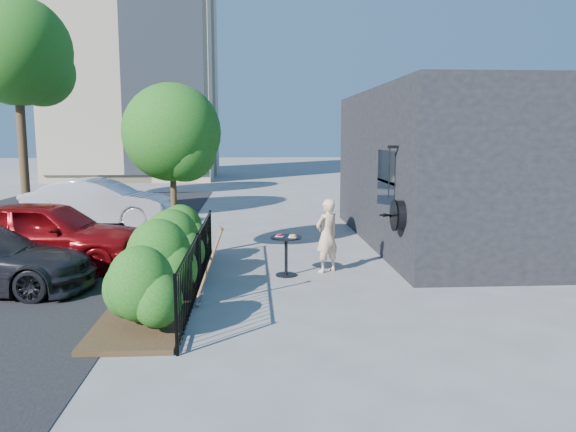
{
  "coord_description": "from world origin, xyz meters",
  "views": [
    {
      "loc": [
        -0.5,
        -10.04,
        2.86
      ],
      "look_at": [
        0.22,
        1.29,
        1.2
      ],
      "focal_mm": 35.0,
      "sensor_mm": 36.0,
      "label": 1
    }
  ],
  "objects": [
    {
      "name": "street_tree_far",
      "position": [
        -9.94,
        13.96,
        5.92
      ],
      "size": [
        4.4,
        4.4,
        8.28
      ],
      "color": "#3F2B19",
      "rests_on": "ground"
    },
    {
      "name": "fence",
      "position": [
        -1.5,
        0.0,
        0.56
      ],
      "size": [
        0.05,
        6.05,
        1.1
      ],
      "color": "black",
      "rests_on": "ground"
    },
    {
      "name": "ground",
      "position": [
        0.0,
        0.0,
        0.0
      ],
      "size": [
        120.0,
        120.0,
        0.0
      ],
      "primitive_type": "plane",
      "color": "gray",
      "rests_on": "ground"
    },
    {
      "name": "patio_tree",
      "position": [
        -2.24,
        2.76,
        2.76
      ],
      "size": [
        2.2,
        2.2,
        3.94
      ],
      "color": "#3F2B19",
      "rests_on": "ground"
    },
    {
      "name": "car_silver",
      "position": [
        -5.28,
        7.67,
        0.74
      ],
      "size": [
        4.62,
        1.95,
        1.48
      ],
      "primitive_type": "imported",
      "rotation": [
        0.0,
        0.0,
        1.48
      ],
      "color": "silver",
      "rests_on": "ground"
    },
    {
      "name": "woman",
      "position": [
        1.03,
        1.36,
        0.77
      ],
      "size": [
        0.67,
        0.62,
        1.54
      ],
      "primitive_type": "imported",
      "rotation": [
        0.0,
        0.0,
        3.73
      ],
      "color": "beige",
      "rests_on": "ground"
    },
    {
      "name": "planting_bed",
      "position": [
        -2.2,
        0.0,
        0.04
      ],
      "size": [
        1.3,
        6.0,
        0.08
      ],
      "primitive_type": "cube",
      "color": "#382616",
      "rests_on": "ground"
    },
    {
      "name": "shovel",
      "position": [
        -1.26,
        -0.88,
        0.6
      ],
      "size": [
        0.48,
        0.18,
        1.38
      ],
      "color": "brown",
      "rests_on": "ground"
    },
    {
      "name": "cafe_table",
      "position": [
        0.17,
        1.08,
        0.56
      ],
      "size": [
        0.64,
        0.64,
        0.86
      ],
      "rotation": [
        0.0,
        0.0,
        -0.26
      ],
      "color": "black",
      "rests_on": "ground"
    },
    {
      "name": "car_red",
      "position": [
        -4.94,
        2.11,
        0.74
      ],
      "size": [
        4.51,
        2.18,
        1.48
      ],
      "primitive_type": "imported",
      "rotation": [
        0.0,
        0.0,
        1.47
      ],
      "color": "maroon",
      "rests_on": "ground"
    },
    {
      "name": "shrubs",
      "position": [
        -2.1,
        0.1,
        0.7
      ],
      "size": [
        1.1,
        5.6,
        1.24
      ],
      "color": "#125215",
      "rests_on": "ground"
    },
    {
      "name": "shop_building",
      "position": [
        5.5,
        4.5,
        2.0
      ],
      "size": [
        6.22,
        9.0,
        4.0
      ],
      "color": "black",
      "rests_on": "ground"
    }
  ]
}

